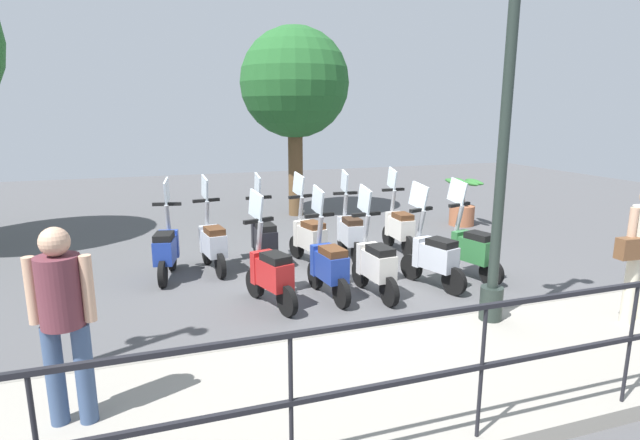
{
  "coord_description": "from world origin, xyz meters",
  "views": [
    {
      "loc": [
        -6.99,
        2.93,
        2.57
      ],
      "look_at": [
        0.2,
        0.5,
        0.9
      ],
      "focal_mm": 28.0,
      "sensor_mm": 36.0,
      "label": 1
    }
  ],
  "objects_px": {
    "lamp_post_near": "(502,160)",
    "scooter_far_3": "(264,238)",
    "scooter_far_1": "(350,232)",
    "scooter_near_1": "(433,256)",
    "scooter_far_2": "(309,236)",
    "scooter_near_4": "(270,272)",
    "tree_distant": "(295,84)",
    "potted_palm": "(462,206)",
    "scooter_far_4": "(213,242)",
    "scooter_near_2": "(375,263)",
    "pedestrian_distant": "(63,312)",
    "scooter_near_3": "(328,265)",
    "scooter_near_0": "(471,249)",
    "scooter_far_5": "(166,248)",
    "scooter_far_0": "(399,227)"
  },
  "relations": [
    {
      "from": "tree_distant",
      "to": "scooter_far_4",
      "type": "height_order",
      "value": "tree_distant"
    },
    {
      "from": "lamp_post_near",
      "to": "scooter_far_2",
      "type": "bearing_deg",
      "value": 21.04
    },
    {
      "from": "scooter_near_0",
      "to": "scooter_near_1",
      "type": "distance_m",
      "value": 0.78
    },
    {
      "from": "pedestrian_distant",
      "to": "scooter_far_2",
      "type": "xyz_separation_m",
      "value": [
        3.85,
        -3.15,
        -0.6
      ]
    },
    {
      "from": "lamp_post_near",
      "to": "scooter_far_3",
      "type": "distance_m",
      "value": 4.19
    },
    {
      "from": "potted_palm",
      "to": "scooter_near_2",
      "type": "xyz_separation_m",
      "value": [
        -3.45,
        3.78,
        0.04
      ]
    },
    {
      "from": "tree_distant",
      "to": "scooter_near_2",
      "type": "height_order",
      "value": "tree_distant"
    },
    {
      "from": "pedestrian_distant",
      "to": "scooter_far_4",
      "type": "distance_m",
      "value": 4.31
    },
    {
      "from": "scooter_far_1",
      "to": "scooter_near_1",
      "type": "bearing_deg",
      "value": -156.28
    },
    {
      "from": "pedestrian_distant",
      "to": "scooter_far_1",
      "type": "bearing_deg",
      "value": 147.22
    },
    {
      "from": "scooter_far_2",
      "to": "scooter_near_0",
      "type": "bearing_deg",
      "value": -138.64
    },
    {
      "from": "scooter_far_0",
      "to": "scooter_far_1",
      "type": "xyz_separation_m",
      "value": [
        -0.09,
        1.01,
        0.0
      ]
    },
    {
      "from": "scooter_far_1",
      "to": "scooter_far_4",
      "type": "distance_m",
      "value": 2.37
    },
    {
      "from": "scooter_far_0",
      "to": "tree_distant",
      "type": "bearing_deg",
      "value": 13.64
    },
    {
      "from": "pedestrian_distant",
      "to": "scooter_far_0",
      "type": "xyz_separation_m",
      "value": [
        4.02,
        -4.94,
        -0.6
      ]
    },
    {
      "from": "scooter_near_2",
      "to": "scooter_far_1",
      "type": "distance_m",
      "value": 1.85
    },
    {
      "from": "scooter_near_1",
      "to": "scooter_near_0",
      "type": "bearing_deg",
      "value": -95.66
    },
    {
      "from": "scooter_near_3",
      "to": "scooter_far_2",
      "type": "xyz_separation_m",
      "value": [
        1.6,
        -0.22,
        0.0
      ]
    },
    {
      "from": "potted_palm",
      "to": "scooter_far_1",
      "type": "height_order",
      "value": "scooter_far_1"
    },
    {
      "from": "scooter_far_4",
      "to": "scooter_far_5",
      "type": "relative_size",
      "value": 1.0
    },
    {
      "from": "tree_distant",
      "to": "scooter_far_1",
      "type": "distance_m",
      "value": 4.78
    },
    {
      "from": "scooter_near_4",
      "to": "scooter_far_2",
      "type": "bearing_deg",
      "value": -50.38
    },
    {
      "from": "lamp_post_near",
      "to": "pedestrian_distant",
      "type": "xyz_separation_m",
      "value": [
        -0.63,
        4.4,
        -0.95
      ]
    },
    {
      "from": "pedestrian_distant",
      "to": "scooter_far_0",
      "type": "height_order",
      "value": "pedestrian_distant"
    },
    {
      "from": "scooter_near_4",
      "to": "scooter_near_2",
      "type": "bearing_deg",
      "value": -111.54
    },
    {
      "from": "potted_palm",
      "to": "scooter_far_2",
      "type": "distance_m",
      "value": 4.54
    },
    {
      "from": "pedestrian_distant",
      "to": "scooter_far_2",
      "type": "height_order",
      "value": "pedestrian_distant"
    },
    {
      "from": "tree_distant",
      "to": "potted_palm",
      "type": "bearing_deg",
      "value": -125.14
    },
    {
      "from": "potted_palm",
      "to": "scooter_far_1",
      "type": "distance_m",
      "value": 3.8
    },
    {
      "from": "potted_palm",
      "to": "scooter_far_3",
      "type": "relative_size",
      "value": 0.69
    },
    {
      "from": "scooter_near_2",
      "to": "scooter_near_3",
      "type": "xyz_separation_m",
      "value": [
        0.15,
        0.64,
        0.0
      ]
    },
    {
      "from": "scooter_far_2",
      "to": "scooter_near_2",
      "type": "bearing_deg",
      "value": -179.72
    },
    {
      "from": "scooter_near_4",
      "to": "scooter_near_1",
      "type": "bearing_deg",
      "value": -108.6
    },
    {
      "from": "scooter_far_1",
      "to": "scooter_far_2",
      "type": "relative_size",
      "value": 1.0
    },
    {
      "from": "lamp_post_near",
      "to": "scooter_near_4",
      "type": "xyz_separation_m",
      "value": [
        1.58,
        2.29,
        -1.55
      ]
    },
    {
      "from": "tree_distant",
      "to": "scooter_near_2",
      "type": "bearing_deg",
      "value": 175.05
    },
    {
      "from": "scooter_far_3",
      "to": "scooter_far_5",
      "type": "distance_m",
      "value": 1.57
    },
    {
      "from": "potted_palm",
      "to": "scooter_far_5",
      "type": "height_order",
      "value": "scooter_far_5"
    },
    {
      "from": "lamp_post_near",
      "to": "scooter_far_0",
      "type": "bearing_deg",
      "value": -9.1
    },
    {
      "from": "scooter_near_1",
      "to": "scooter_far_2",
      "type": "distance_m",
      "value": 2.18
    },
    {
      "from": "tree_distant",
      "to": "scooter_near_1",
      "type": "distance_m",
      "value": 6.33
    },
    {
      "from": "potted_palm",
      "to": "scooter_far_1",
      "type": "relative_size",
      "value": 0.69
    },
    {
      "from": "pedestrian_distant",
      "to": "scooter_far_4",
      "type": "xyz_separation_m",
      "value": [
        3.98,
        -1.56,
        -0.6
      ]
    },
    {
      "from": "tree_distant",
      "to": "potted_palm",
      "type": "xyz_separation_m",
      "value": [
        -2.31,
        -3.28,
        -2.74
      ]
    },
    {
      "from": "lamp_post_near",
      "to": "scooter_near_1",
      "type": "distance_m",
      "value": 2.2
    },
    {
      "from": "scooter_near_3",
      "to": "scooter_far_4",
      "type": "bearing_deg",
      "value": 31.92
    },
    {
      "from": "scooter_near_1",
      "to": "scooter_far_3",
      "type": "xyz_separation_m",
      "value": [
        1.79,
        2.14,
        0.0
      ]
    },
    {
      "from": "scooter_near_0",
      "to": "scooter_near_2",
      "type": "bearing_deg",
      "value": 81.97
    },
    {
      "from": "pedestrian_distant",
      "to": "scooter_near_1",
      "type": "bearing_deg",
      "value": 127.78
    },
    {
      "from": "scooter_near_0",
      "to": "scooter_near_2",
      "type": "relative_size",
      "value": 1.0
    }
  ]
}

